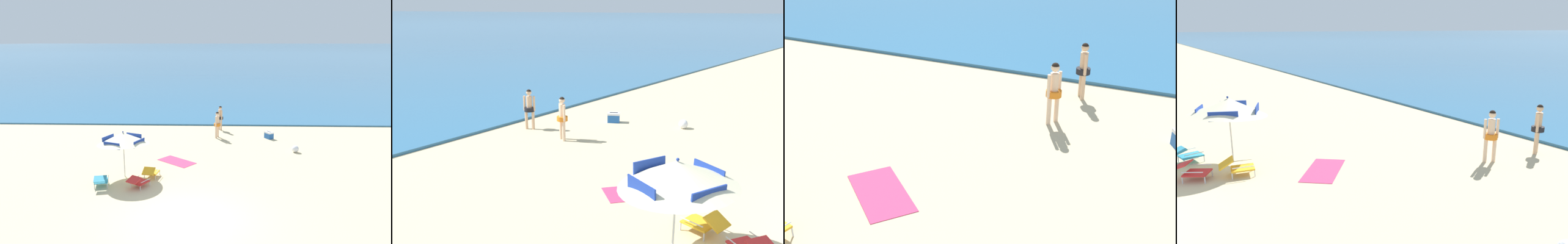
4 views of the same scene
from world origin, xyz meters
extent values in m
plane|color=#CCB78C|center=(0.00, 0.00, 0.00)|extent=(800.00, 800.00, 0.00)
cube|color=#2D668E|center=(0.00, 413.15, 0.05)|extent=(800.00, 800.00, 0.10)
cylinder|color=silver|center=(-2.91, 3.76, 0.97)|extent=(0.04, 0.04, 1.93)
cone|color=beige|center=(-2.91, 3.76, 1.69)|extent=(2.69, 2.72, 0.68)
cube|color=navy|center=(-2.61, 4.48, 1.58)|extent=(0.73, 0.34, 0.27)
cube|color=navy|center=(-3.64, 4.06, 1.58)|extent=(0.34, 0.73, 0.27)
cube|color=navy|center=(-3.21, 3.03, 1.58)|extent=(0.73, 0.34, 0.27)
cube|color=navy|center=(-2.19, 3.46, 1.58)|extent=(0.34, 0.73, 0.27)
sphere|color=navy|center=(-2.91, 3.76, 1.96)|extent=(0.06, 0.06, 0.06)
cube|color=teal|center=(-3.62, 2.71, 0.20)|extent=(0.64, 0.70, 0.04)
cube|color=teal|center=(-3.54, 2.37, 0.42)|extent=(0.57, 0.51, 0.14)
cylinder|color=silver|center=(-3.92, 2.94, 0.09)|extent=(0.03, 0.03, 0.18)
cylinder|color=silver|center=(-3.44, 3.05, 0.09)|extent=(0.03, 0.03, 0.18)
cylinder|color=silver|center=(-3.80, 2.38, 0.09)|extent=(0.03, 0.03, 0.18)
cylinder|color=silver|center=(-3.32, 2.49, 0.09)|extent=(0.03, 0.03, 0.18)
cylinder|color=silver|center=(-3.89, 2.65, 0.32)|extent=(0.14, 0.53, 0.02)
cylinder|color=silver|center=(-3.35, 2.77, 0.32)|extent=(0.14, 0.53, 0.02)
cube|color=gold|center=(-1.74, 3.73, 0.20)|extent=(0.62, 0.68, 0.04)
cube|color=gold|center=(-1.81, 3.34, 0.40)|extent=(0.55, 0.46, 0.24)
cylinder|color=silver|center=(-1.93, 4.06, 0.09)|extent=(0.03, 0.03, 0.18)
cylinder|color=silver|center=(-1.45, 3.97, 0.09)|extent=(0.03, 0.03, 0.18)
cylinder|color=silver|center=(-2.03, 3.50, 0.09)|extent=(0.03, 0.03, 0.18)
cylinder|color=silver|center=(-1.55, 3.41, 0.09)|extent=(0.03, 0.03, 0.18)
cylinder|color=silver|center=(-2.01, 3.78, 0.32)|extent=(0.12, 0.54, 0.02)
cylinder|color=silver|center=(-1.46, 3.68, 0.32)|extent=(0.12, 0.54, 0.02)
cube|color=red|center=(-2.04, 2.65, 0.20)|extent=(0.76, 0.78, 0.04)
cube|color=red|center=(-2.23, 2.33, 0.42)|extent=(0.63, 0.61, 0.17)
cylinder|color=silver|center=(-2.10, 3.02, 0.09)|extent=(0.03, 0.03, 0.18)
cylinder|color=silver|center=(-1.68, 2.77, 0.09)|extent=(0.03, 0.03, 0.18)
cylinder|color=silver|center=(-2.39, 2.53, 0.09)|extent=(0.03, 0.03, 0.18)
cylinder|color=silver|center=(-1.97, 2.28, 0.09)|extent=(0.03, 0.03, 0.18)
cylinder|color=silver|center=(-2.27, 2.80, 0.32)|extent=(0.30, 0.47, 0.02)
cylinder|color=silver|center=(-1.80, 2.50, 0.32)|extent=(0.30, 0.47, 0.02)
cylinder|color=#D8A87F|center=(1.38, 12.17, 0.39)|extent=(0.11, 0.11, 0.77)
cylinder|color=#D8A87F|center=(1.50, 11.93, 0.39)|extent=(0.11, 0.11, 0.77)
cylinder|color=black|center=(1.44, 12.05, 0.79)|extent=(0.39, 0.39, 0.16)
cylinder|color=#D8A87F|center=(1.44, 12.05, 1.04)|extent=(0.21, 0.21, 0.55)
cylinder|color=#D8A87F|center=(1.35, 12.22, 1.03)|extent=(0.08, 0.08, 0.58)
cylinder|color=#D8A87F|center=(1.53, 11.88, 1.03)|extent=(0.08, 0.08, 0.58)
sphere|color=#D8A87F|center=(1.44, 12.05, 1.45)|extent=(0.21, 0.21, 0.21)
sphere|color=black|center=(1.44, 12.05, 1.48)|extent=(0.19, 0.19, 0.19)
cylinder|color=beige|center=(1.25, 10.26, 0.38)|extent=(0.11, 0.11, 0.77)
cylinder|color=beige|center=(1.13, 10.02, 0.38)|extent=(0.11, 0.11, 0.77)
cylinder|color=orange|center=(1.19, 10.14, 0.79)|extent=(0.38, 0.38, 0.16)
cylinder|color=beige|center=(1.19, 10.14, 1.04)|extent=(0.21, 0.21, 0.55)
cylinder|color=beige|center=(1.28, 10.32, 1.03)|extent=(0.08, 0.08, 0.58)
cylinder|color=beige|center=(1.11, 9.97, 1.03)|extent=(0.08, 0.08, 0.58)
sphere|color=beige|center=(1.19, 10.14, 1.45)|extent=(0.21, 0.21, 0.21)
sphere|color=black|center=(1.19, 10.14, 1.48)|extent=(0.19, 0.19, 0.19)
cube|color=#1E56A8|center=(4.27, 10.05, 0.16)|extent=(0.54, 0.59, 0.32)
cube|color=white|center=(4.27, 10.05, 0.36)|extent=(0.55, 0.60, 0.08)
cylinder|color=black|center=(4.27, 10.05, 0.42)|extent=(0.19, 0.30, 0.02)
sphere|color=white|center=(5.19, 7.38, 0.18)|extent=(0.36, 0.36, 0.36)
cube|color=#DB3866|center=(-0.85, 5.70, 0.01)|extent=(1.96, 1.84, 0.01)
camera|label=1|loc=(0.59, -10.43, 5.66)|focal=32.60mm
camera|label=2|loc=(-9.25, 0.81, 4.54)|focal=37.71mm
camera|label=3|loc=(4.32, -1.02, 5.43)|focal=46.57mm
camera|label=4|loc=(8.13, 1.51, 3.87)|focal=34.42mm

